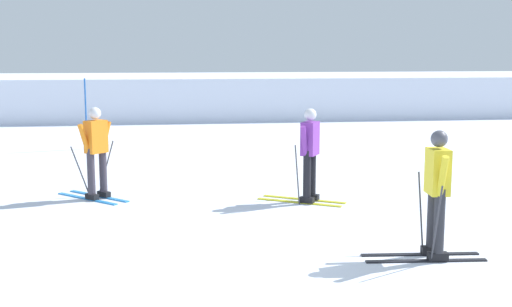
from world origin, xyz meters
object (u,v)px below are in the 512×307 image
at_px(trail_marker_pole, 86,114).
at_px(skier_purple, 309,152).
at_px(skier_yellow, 436,191).
at_px(skier_orange, 96,150).

bearing_deg(trail_marker_pole, skier_purple, -56.84).
distance_m(skier_yellow, skier_purple, 3.58).
xyz_separation_m(skier_orange, skier_yellow, (4.78, -4.23, 0.00)).
height_order(skier_orange, skier_yellow, same).
bearing_deg(skier_purple, skier_yellow, -74.71).
distance_m(skier_orange, skier_yellow, 6.39).
distance_m(skier_yellow, trail_marker_pole, 12.19).
bearing_deg(skier_orange, trail_marker_pole, 98.16).
height_order(skier_orange, trail_marker_pole, trail_marker_pole).
relative_size(skier_orange, skier_yellow, 1.00).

